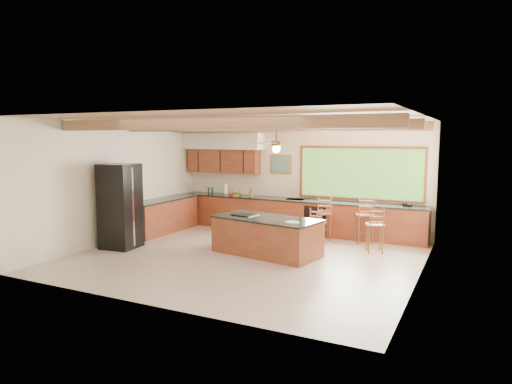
% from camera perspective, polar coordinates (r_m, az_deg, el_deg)
% --- Properties ---
extents(ground, '(7.20, 7.20, 0.00)m').
position_cam_1_polar(ground, '(10.12, -1.29, -8.10)').
color(ground, '#BEAC9E').
rests_on(ground, ground).
extents(room_shell, '(7.27, 6.54, 3.02)m').
position_cam_1_polar(room_shell, '(10.44, -0.48, 4.67)').
color(room_shell, silver).
rests_on(room_shell, ground).
extents(counter_run, '(7.12, 3.10, 1.24)m').
position_cam_1_polar(counter_run, '(12.58, 0.71, -2.96)').
color(counter_run, brown).
rests_on(counter_run, ground).
extents(island, '(2.53, 1.51, 0.85)m').
position_cam_1_polar(island, '(10.26, 1.33, -5.50)').
color(island, brown).
rests_on(island, ground).
extents(refrigerator, '(0.85, 0.83, 2.00)m').
position_cam_1_polar(refrigerator, '(11.22, -16.61, -1.69)').
color(refrigerator, black).
rests_on(refrigerator, ground).
extents(bar_stool_a, '(0.35, 0.35, 0.95)m').
position_cam_1_polar(bar_stool_a, '(10.97, 7.61, -3.97)').
color(bar_stool_a, brown).
rests_on(bar_stool_a, ground).
extents(bar_stool_b, '(0.56, 0.56, 1.19)m').
position_cam_1_polar(bar_stool_b, '(11.49, 13.33, -2.89)').
color(bar_stool_b, brown).
rests_on(bar_stool_b, ground).
extents(bar_stool_c, '(0.50, 0.50, 1.12)m').
position_cam_1_polar(bar_stool_c, '(11.77, 8.47, -2.75)').
color(bar_stool_c, brown).
rests_on(bar_stool_c, ground).
extents(bar_stool_d, '(0.50, 0.50, 1.06)m').
position_cam_1_polar(bar_stool_d, '(10.63, 14.59, -4.10)').
color(bar_stool_d, brown).
rests_on(bar_stool_d, ground).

